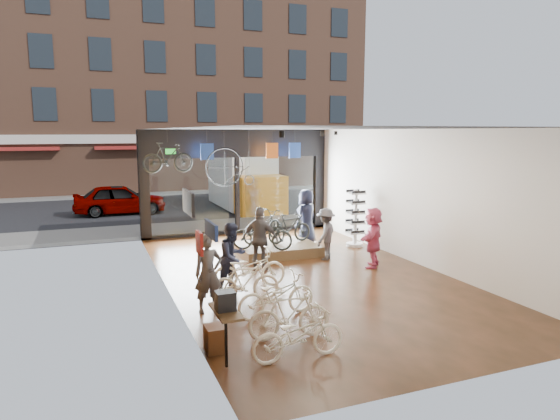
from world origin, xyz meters
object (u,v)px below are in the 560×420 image
floor_bike_1 (289,314)px  display_bike_left (262,234)px  floor_bike_2 (276,295)px  sunglasses_rack (355,218)px  customer_5 (373,237)px  display_platform (277,249)px  display_bike_right (262,226)px  floor_bike_0 (298,335)px  box_truck (247,183)px  hung_bike (168,158)px  floor_bike_4 (249,269)px  customer_0 (208,273)px  customer_1 (233,257)px  customer_3 (326,234)px  street_car (120,199)px  display_bike_mid (290,228)px  customer_4 (306,217)px  floor_bike_3 (245,282)px  penny_farthing (232,168)px  customer_2 (260,239)px

floor_bike_1 → display_bike_left: (1.41, 5.49, 0.30)m
floor_bike_2 → sunglasses_rack: sunglasses_rack is taller
customer_5 → display_platform: bearing=-100.8°
display_platform → display_bike_right: bearing=113.1°
floor_bike_0 → floor_bike_2: floor_bike_2 is taller
box_truck → sunglasses_rack: size_ratio=3.52×
floor_bike_1 → floor_bike_2: (0.18, 1.12, -0.01)m
floor_bike_2 → display_platform: bearing=-27.0°
display_bike_right → sunglasses_rack: sunglasses_rack is taller
hung_bike → floor_bike_4: bearing=-170.7°
floor_bike_2 → floor_bike_1: bearing=165.2°
customer_0 → customer_1: customer_0 is taller
display_bike_right → customer_3: (1.34, -1.75, -0.01)m
street_car → display_bike_mid: bearing=-155.1°
box_truck → customer_3: box_truck is taller
customer_3 → hung_bike: bearing=-79.0°
customer_3 → customer_4: customer_4 is taller
floor_bike_0 → customer_0: customer_0 is taller
floor_bike_3 → display_platform: (2.22, 3.83, -0.31)m
penny_farthing → display_bike_mid: bearing=-60.9°
customer_0 → street_car: bearing=87.5°
customer_3 → street_car: bearing=-107.8°
sunglasses_rack → floor_bike_3: bearing=-137.4°
display_bike_right → floor_bike_2: bearing=132.3°
display_bike_right → customer_4: (1.64, 0.27, 0.15)m
floor_bike_3 → display_platform: bearing=-24.6°
floor_bike_2 → customer_1: (-0.35, 1.95, 0.37)m
display_bike_left → street_car: bearing=45.8°
floor_bike_3 → floor_bike_4: 0.98m
box_truck → display_bike_right: (-2.05, -7.98, -0.52)m
display_platform → sunglasses_rack: 2.87m
box_truck → sunglasses_rack: bearing=-83.5°
floor_bike_2 → display_bike_right: bearing=-22.4°
floor_bike_2 → customer_0: (-1.21, 0.77, 0.38)m
customer_2 → hung_bike: 4.35m
floor_bike_4 → customer_2: bearing=-27.6°
floor_bike_4 → display_bike_right: size_ratio=0.99×
penny_farthing → hung_bike: size_ratio=1.03×
floor_bike_3 → customer_0: bearing=113.5°
display_bike_mid → customer_4: customer_4 is taller
hung_bike → display_bike_right: bearing=-117.6°
display_bike_mid → display_bike_right: display_bike_right is taller
floor_bike_3 → customer_0: (-0.89, -0.29, 0.36)m
floor_bike_3 → sunglasses_rack: 6.34m
floor_bike_2 → display_platform: floor_bike_2 is taller
customer_4 → floor_bike_2: bearing=31.0°
street_car → hung_bike: (1.02, -7.80, 2.24)m
display_bike_left → customer_3: (1.75, -0.62, -0.00)m
floor_bike_1 → customer_3: 5.82m
sunglasses_rack → customer_1: bearing=-144.4°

